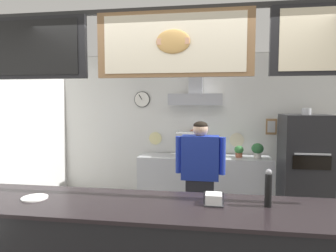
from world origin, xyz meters
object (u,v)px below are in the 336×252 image
at_px(pizza_oven, 304,167).
at_px(potted_thyme, 239,151).
at_px(espresso_machine, 191,145).
at_px(pepper_grinder, 268,188).
at_px(shop_worker, 200,181).
at_px(condiment_plate, 35,198).
at_px(napkin_holder, 214,199).
at_px(potted_oregano, 258,150).
at_px(potted_rosemary, 220,149).

xyz_separation_m(pizza_oven, potted_thyme, (-0.99, 0.27, 0.18)).
distance_m(espresso_machine, pepper_grinder, 2.87).
height_order(pizza_oven, espresso_machine, pizza_oven).
distance_m(shop_worker, potted_thyme, 1.60).
xyz_separation_m(pizza_oven, condiment_plate, (-2.92, -2.61, 0.20)).
xyz_separation_m(pizza_oven, shop_worker, (-1.58, -1.21, 0.03)).
relative_size(shop_worker, napkin_holder, 9.98).
height_order(espresso_machine, napkin_holder, espresso_machine).
relative_size(pizza_oven, shop_worker, 1.09).
height_order(potted_oregano, condiment_plate, potted_oregano).
xyz_separation_m(potted_oregano, pepper_grinder, (-0.31, -2.76, 0.12)).
bearing_deg(condiment_plate, pizza_oven, 41.83).
bearing_deg(napkin_holder, potted_thyme, 81.22).
xyz_separation_m(espresso_machine, napkin_holder, (0.38, -2.76, -0.04)).
bearing_deg(potted_oregano, espresso_machine, -179.59).
relative_size(potted_thyme, condiment_plate, 0.91).
relative_size(pizza_oven, potted_oregano, 6.94).
height_order(potted_thyme, pepper_grinder, pepper_grinder).
height_order(espresso_machine, potted_thyme, espresso_machine).
bearing_deg(pepper_grinder, potted_oregano, 83.51).
bearing_deg(potted_oregano, pizza_oven, -18.97).
bearing_deg(potted_rosemary, potted_thyme, -1.20).
bearing_deg(shop_worker, napkin_holder, 98.15).
bearing_deg(shop_worker, potted_rosemary, -99.56).
bearing_deg(napkin_holder, potted_rosemary, 87.60).
height_order(potted_thyme, potted_oregano, potted_oregano).
height_order(espresso_machine, condiment_plate, espresso_machine).
relative_size(shop_worker, potted_rosemary, 7.00).
bearing_deg(potted_rosemary, condiment_plate, -119.24).
bearing_deg(napkin_holder, potted_oregano, 75.16).
bearing_deg(potted_rosemary, pepper_grinder, -83.85).
bearing_deg(pizza_oven, potted_oregano, 161.03).
bearing_deg(potted_thyme, potted_rosemary, 178.80).
bearing_deg(condiment_plate, espresso_machine, 68.39).
distance_m(pizza_oven, napkin_holder, 2.91).
bearing_deg(napkin_holder, pizza_oven, 60.76).
height_order(potted_rosemary, napkin_holder, potted_rosemary).
bearing_deg(pizza_oven, potted_thyme, 164.52).
distance_m(shop_worker, condiment_plate, 1.95).
distance_m(potted_rosemary, napkin_holder, 2.82).
relative_size(potted_oregano, pepper_grinder, 0.84).
height_order(potted_oregano, pepper_grinder, pepper_grinder).
distance_m(potted_oregano, potted_rosemary, 0.62).
height_order(pizza_oven, condiment_plate, pizza_oven).
bearing_deg(pizza_oven, shop_worker, -142.63).
bearing_deg(pepper_grinder, napkin_holder, -178.63).
bearing_deg(shop_worker, espresso_machine, -80.41).
bearing_deg(espresso_machine, potted_thyme, 3.21).
relative_size(pepper_grinder, napkin_holder, 1.87).
bearing_deg(shop_worker, pizza_oven, -141.49).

